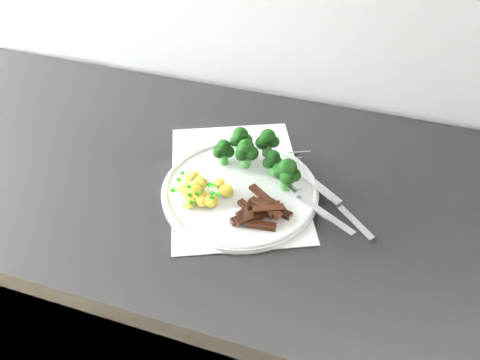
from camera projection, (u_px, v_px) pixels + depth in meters
counter at (285, 333)px, 1.08m from camera, size 2.33×0.58×0.87m
recipe_paper at (237, 180)px, 0.82m from camera, size 0.33×0.38×0.00m
plate at (240, 190)px, 0.79m from camera, size 0.27×0.27×0.02m
broccoli at (259, 154)px, 0.80m from camera, size 0.16×0.11×0.06m
potatoes at (197, 190)px, 0.77m from camera, size 0.10×0.09×0.04m
beef_strips at (261, 210)px, 0.74m from camera, size 0.09×0.09×0.03m
fork at (314, 205)px, 0.75m from camera, size 0.16×0.11×0.02m
knife at (343, 211)px, 0.75m from camera, size 0.15×0.13×0.02m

